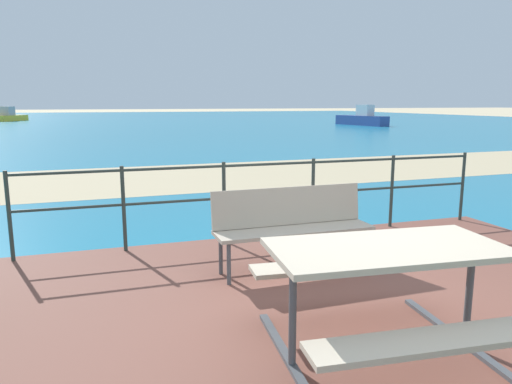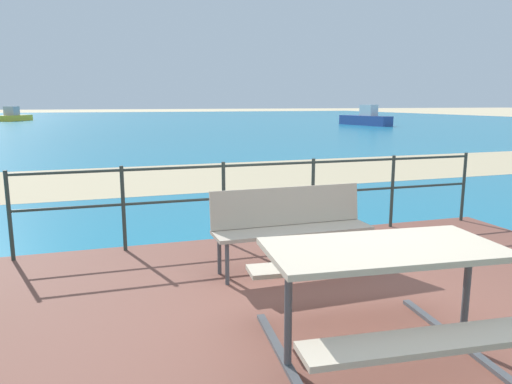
{
  "view_description": "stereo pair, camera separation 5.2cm",
  "coord_description": "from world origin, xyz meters",
  "px_view_note": "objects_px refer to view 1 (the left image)",
  "views": [
    {
      "loc": [
        -2.01,
        -3.12,
        1.75
      ],
      "look_at": [
        -0.08,
        2.77,
        0.59
      ],
      "focal_mm": 33.84,
      "sensor_mm": 36.0,
      "label": 1
    },
    {
      "loc": [
        -1.96,
        -3.13,
        1.75
      ],
      "look_at": [
        -0.08,
        2.77,
        0.59
      ],
      "focal_mm": 33.84,
      "sensor_mm": 36.0,
      "label": 2
    }
  ],
  "objects_px": {
    "picnic_table": "(386,274)",
    "boat_far": "(9,116)",
    "boat_mid": "(361,119)",
    "park_bench": "(292,221)"
  },
  "relations": [
    {
      "from": "picnic_table",
      "to": "park_bench",
      "type": "height_order",
      "value": "park_bench"
    },
    {
      "from": "picnic_table",
      "to": "boat_far",
      "type": "height_order",
      "value": "boat_far"
    },
    {
      "from": "boat_far",
      "to": "boat_mid",
      "type": "bearing_deg",
      "value": -95.5
    },
    {
      "from": "boat_far",
      "to": "park_bench",
      "type": "bearing_deg",
      "value": -140.85
    },
    {
      "from": "picnic_table",
      "to": "boat_mid",
      "type": "bearing_deg",
      "value": 64.89
    },
    {
      "from": "park_bench",
      "to": "picnic_table",
      "type": "bearing_deg",
      "value": -93.19
    },
    {
      "from": "boat_far",
      "to": "picnic_table",
      "type": "bearing_deg",
      "value": -141.38
    },
    {
      "from": "picnic_table",
      "to": "boat_mid",
      "type": "distance_m",
      "value": 34.82
    },
    {
      "from": "boat_mid",
      "to": "boat_far",
      "type": "height_order",
      "value": "boat_mid"
    },
    {
      "from": "boat_mid",
      "to": "boat_far",
      "type": "bearing_deg",
      "value": 44.79
    }
  ]
}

